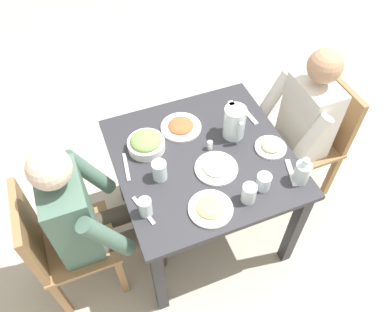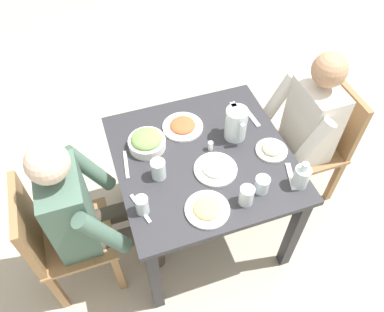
{
  "view_description": "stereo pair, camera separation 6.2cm",
  "coord_description": "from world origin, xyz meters",
  "px_view_note": "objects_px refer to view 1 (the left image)",
  "views": [
    {
      "loc": [
        1.2,
        -0.54,
        2.31
      ],
      "look_at": [
        -0.01,
        -0.06,
        0.74
      ],
      "focal_mm": 35.98,
      "sensor_mm": 36.0,
      "label": 1
    },
    {
      "loc": [
        1.22,
        -0.48,
        2.31
      ],
      "look_at": [
        -0.01,
        -0.06,
        0.74
      ],
      "focal_mm": 35.98,
      "sensor_mm": 36.0,
      "label": 2
    }
  ],
  "objects_px": {
    "salad_bowl": "(146,143)",
    "plate_beans": "(271,147)",
    "plate_yoghurt": "(216,167)",
    "plate_fries": "(211,208)",
    "diner_far": "(294,127)",
    "water_glass_by_pitcher": "(145,207)",
    "water_glass_far_right": "(264,182)",
    "diner_near": "(92,215)",
    "plate_rice_curry": "(181,126)",
    "chair_far": "(316,134)",
    "water_glass_center": "(249,193)",
    "dining_table": "(202,169)",
    "chair_near": "(59,242)",
    "water_glass_near_left": "(159,171)",
    "oil_carafe": "(302,173)",
    "salt_shaker": "(210,145)",
    "water_pitcher": "(234,122)"
  },
  "relations": [
    {
      "from": "plate_beans",
      "to": "water_glass_near_left",
      "type": "bearing_deg",
      "value": -93.4
    },
    {
      "from": "chair_near",
      "to": "water_glass_center",
      "type": "relative_size",
      "value": 8.06
    },
    {
      "from": "water_glass_near_left",
      "to": "plate_yoghurt",
      "type": "bearing_deg",
      "value": 78.37
    },
    {
      "from": "oil_carafe",
      "to": "salt_shaker",
      "type": "distance_m",
      "value": 0.5
    },
    {
      "from": "salad_bowl",
      "to": "salt_shaker",
      "type": "bearing_deg",
      "value": 68.15
    },
    {
      "from": "diner_far",
      "to": "plate_yoghurt",
      "type": "relative_size",
      "value": 5.12
    },
    {
      "from": "plate_yoghurt",
      "to": "plate_fries",
      "type": "xyz_separation_m",
      "value": [
        0.21,
        -0.12,
        -0.0
      ]
    },
    {
      "from": "dining_table",
      "to": "salad_bowl",
      "type": "relative_size",
      "value": 4.59
    },
    {
      "from": "chair_near",
      "to": "diner_far",
      "type": "height_order",
      "value": "diner_far"
    },
    {
      "from": "diner_far",
      "to": "water_glass_by_pitcher",
      "type": "bearing_deg",
      "value": -72.93
    },
    {
      "from": "plate_yoghurt",
      "to": "water_glass_near_left",
      "type": "height_order",
      "value": "water_glass_near_left"
    },
    {
      "from": "plate_fries",
      "to": "plate_rice_curry",
      "type": "bearing_deg",
      "value": 174.02
    },
    {
      "from": "chair_near",
      "to": "dining_table",
      "type": "bearing_deg",
      "value": 94.97
    },
    {
      "from": "chair_far",
      "to": "water_glass_center",
      "type": "height_order",
      "value": "chair_far"
    },
    {
      "from": "water_glass_by_pitcher",
      "to": "water_glass_near_left",
      "type": "bearing_deg",
      "value": 143.87
    },
    {
      "from": "dining_table",
      "to": "plate_rice_curry",
      "type": "distance_m",
      "value": 0.27
    },
    {
      "from": "salad_bowl",
      "to": "salt_shaker",
      "type": "distance_m",
      "value": 0.34
    },
    {
      "from": "plate_yoghurt",
      "to": "water_pitcher",
      "type": "bearing_deg",
      "value": 135.58
    },
    {
      "from": "plate_fries",
      "to": "water_glass_far_right",
      "type": "distance_m",
      "value": 0.3
    },
    {
      "from": "oil_carafe",
      "to": "dining_table",
      "type": "bearing_deg",
      "value": -129.93
    },
    {
      "from": "diner_near",
      "to": "salt_shaker",
      "type": "xyz_separation_m",
      "value": [
        -0.11,
        0.69,
        0.14
      ]
    },
    {
      "from": "diner_far",
      "to": "salt_shaker",
      "type": "distance_m",
      "value": 0.6
    },
    {
      "from": "plate_rice_curry",
      "to": "water_glass_by_pitcher",
      "type": "bearing_deg",
      "value": -37.13
    },
    {
      "from": "water_glass_near_left",
      "to": "salt_shaker",
      "type": "bearing_deg",
      "value": 105.14
    },
    {
      "from": "salad_bowl",
      "to": "plate_yoghurt",
      "type": "bearing_deg",
      "value": 47.17
    },
    {
      "from": "diner_near",
      "to": "plate_rice_curry",
      "type": "bearing_deg",
      "value": 117.01
    },
    {
      "from": "water_glass_center",
      "to": "water_glass_near_left",
      "type": "height_order",
      "value": "water_glass_near_left"
    },
    {
      "from": "chair_near",
      "to": "plate_rice_curry",
      "type": "bearing_deg",
      "value": 110.84
    },
    {
      "from": "plate_rice_curry",
      "to": "plate_yoghurt",
      "type": "bearing_deg",
      "value": 10.88
    },
    {
      "from": "dining_table",
      "to": "water_glass_near_left",
      "type": "height_order",
      "value": "water_glass_near_left"
    },
    {
      "from": "water_pitcher",
      "to": "oil_carafe",
      "type": "distance_m",
      "value": 0.45
    },
    {
      "from": "chair_far",
      "to": "diner_far",
      "type": "distance_m",
      "value": 0.25
    },
    {
      "from": "water_glass_far_right",
      "to": "salad_bowl",
      "type": "bearing_deg",
      "value": -134.86
    },
    {
      "from": "plate_yoghurt",
      "to": "plate_rice_curry",
      "type": "xyz_separation_m",
      "value": [
        -0.34,
        -0.07,
        -0.0
      ]
    },
    {
      "from": "chair_near",
      "to": "water_glass_far_right",
      "type": "bearing_deg",
      "value": 77.77
    },
    {
      "from": "salad_bowl",
      "to": "plate_beans",
      "type": "relative_size",
      "value": 1.18
    },
    {
      "from": "diner_far",
      "to": "water_glass_by_pitcher",
      "type": "distance_m",
      "value": 1.08
    },
    {
      "from": "plate_yoghurt",
      "to": "water_glass_near_left",
      "type": "bearing_deg",
      "value": -101.63
    },
    {
      "from": "dining_table",
      "to": "oil_carafe",
      "type": "height_order",
      "value": "oil_carafe"
    },
    {
      "from": "water_pitcher",
      "to": "salad_bowl",
      "type": "bearing_deg",
      "value": -99.35
    },
    {
      "from": "chair_near",
      "to": "water_glass_by_pitcher",
      "type": "distance_m",
      "value": 0.57
    },
    {
      "from": "plate_fries",
      "to": "water_glass_center",
      "type": "xyz_separation_m",
      "value": [
        0.01,
        0.19,
        0.04
      ]
    },
    {
      "from": "oil_carafe",
      "to": "salt_shaker",
      "type": "height_order",
      "value": "oil_carafe"
    },
    {
      "from": "chair_near",
      "to": "salad_bowl",
      "type": "distance_m",
      "value": 0.69
    },
    {
      "from": "chair_far",
      "to": "water_glass_near_left",
      "type": "xyz_separation_m",
      "value": [
        0.14,
        -1.1,
        0.31
      ]
    },
    {
      "from": "salad_bowl",
      "to": "oil_carafe",
      "type": "relative_size",
      "value": 1.22
    },
    {
      "from": "chair_far",
      "to": "plate_beans",
      "type": "xyz_separation_m",
      "value": [
        0.17,
        -0.48,
        0.27
      ]
    },
    {
      "from": "salad_bowl",
      "to": "plate_beans",
      "type": "xyz_separation_m",
      "value": [
        0.25,
        0.62,
        -0.03
      ]
    },
    {
      "from": "plate_fries",
      "to": "water_glass_far_right",
      "type": "xyz_separation_m",
      "value": [
        -0.03,
        0.29,
        0.03
      ]
    },
    {
      "from": "water_glass_center",
      "to": "diner_near",
      "type": "bearing_deg",
      "value": -109.8
    }
  ]
}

